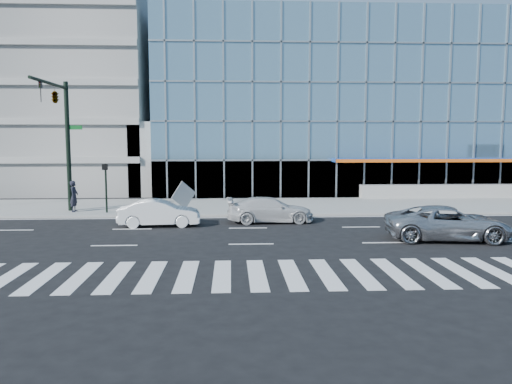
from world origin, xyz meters
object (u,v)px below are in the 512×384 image
(silver_suv, at_px, (448,223))
(white_sedan, at_px, (159,213))
(tilted_panel, at_px, (184,195))
(traffic_signal, at_px, (59,113))
(white_suv, at_px, (270,210))
(ped_signal_post, at_px, (106,180))
(pedestrian, at_px, (74,196))

(silver_suv, relative_size, white_sedan, 1.31)
(silver_suv, relative_size, tilted_panel, 4.33)
(traffic_signal, height_order, silver_suv, traffic_signal)
(traffic_signal, relative_size, white_suv, 1.66)
(ped_signal_post, xyz_separation_m, pedestrian, (-2.09, 0.51, -1.03))
(white_sedan, distance_m, pedestrian, 7.49)
(ped_signal_post, bearing_deg, white_sedan, -47.27)
(traffic_signal, height_order, pedestrian, traffic_signal)
(silver_suv, height_order, tilted_panel, tilted_panel)
(white_suv, bearing_deg, traffic_signal, 74.80)
(ped_signal_post, xyz_separation_m, white_sedan, (3.80, -4.11, -1.43))
(traffic_signal, relative_size, tilted_panel, 6.15)
(ped_signal_post, height_order, silver_suv, ped_signal_post)
(white_suv, xyz_separation_m, pedestrian, (-11.88, 3.65, 0.41))
(ped_signal_post, bearing_deg, white_suv, -17.79)
(traffic_signal, height_order, white_suv, traffic_signal)
(silver_suv, xyz_separation_m, tilted_panel, (-13.04, 9.68, 0.28))
(traffic_signal, bearing_deg, white_suv, -12.69)
(white_sedan, bearing_deg, white_suv, -83.69)
(white_suv, height_order, pedestrian, pedestrian)
(tilted_panel, bearing_deg, traffic_signal, 155.35)
(silver_suv, relative_size, pedestrian, 2.93)
(pedestrian, bearing_deg, tilted_panel, -80.33)
(white_suv, height_order, tilted_panel, tilted_panel)
(white_sedan, bearing_deg, pedestrian, 49.00)
(ped_signal_post, distance_m, pedestrian, 2.38)
(white_sedan, relative_size, pedestrian, 2.24)
(ped_signal_post, bearing_deg, tilted_panel, 15.05)
(white_suv, bearing_deg, pedestrian, 70.40)
(white_suv, relative_size, pedestrian, 2.50)
(ped_signal_post, distance_m, white_sedan, 5.78)
(silver_suv, bearing_deg, traffic_signal, 75.39)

